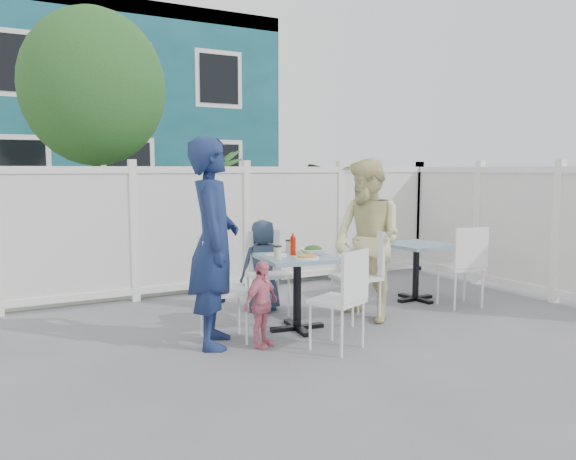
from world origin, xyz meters
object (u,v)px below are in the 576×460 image
chair_left (214,282)px  woman (368,240)px  chair_right (362,268)px  chair_near (345,292)px  boy (263,265)px  main_table (297,273)px  chair_back (265,266)px  toddler (261,304)px  spare_table (416,256)px  man (214,243)px

chair_left → woman: size_ratio=0.57×
chair_right → chair_left: bearing=87.8°
chair_near → boy: size_ratio=0.87×
main_table → chair_back: (0.01, 0.73, -0.04)m
woman → toddler: bearing=-84.8°
chair_near → boy: 1.58m
chair_back → chair_near: 1.48m
woman → toddler: woman is taller
main_table → chair_left: (-0.84, 0.03, -0.01)m
spare_table → chair_back: (-1.84, 0.32, -0.01)m
chair_near → man: (-0.93, 0.68, 0.41)m
spare_table → boy: size_ratio=0.69×
spare_table → chair_back: size_ratio=0.78×
chair_right → boy: boy is taller
boy → toddler: (-0.57, -1.15, -0.12)m
main_table → chair_back: size_ratio=0.86×
chair_right → chair_near: size_ratio=1.06×
spare_table → chair_right: chair_right is taller
chair_near → toddler: (-0.59, 0.43, -0.13)m
chair_near → man: 1.22m
woman → chair_near: bearing=-54.0°
woman → boy: 1.21m
chair_left → woman: woman is taller
chair_back → woman: woman is taller
chair_left → boy: size_ratio=0.94×
man → chair_near: bearing=-102.6°
chair_left → chair_back: bearing=141.7°
chair_back → woman: (0.81, -0.75, 0.32)m
toddler → main_table: bearing=1.7°
man → toddler: 0.69m
chair_left → chair_right: (1.63, -0.01, -0.01)m
spare_table → chair_near: (-1.81, -1.16, -0.02)m
main_table → chair_near: bearing=-86.2°
man → toddler: man is taller
main_table → man: (-0.88, -0.07, 0.36)m
chair_right → chair_back: chair_right is taller
woman → man: bearing=-95.8°
spare_table → boy: boy is taller
spare_table → chair_left: chair_left is taller
chair_back → woman: 1.15m
chair_near → toddler: chair_near is taller
chair_near → man: man is taller
main_table → toddler: (-0.54, -0.32, -0.18)m
chair_back → woman: bearing=143.7°
spare_table → man: 2.81m
boy → woman: bearing=137.8°
toddler → chair_near: bearing=-65.1°
toddler → woman: bearing=-16.4°
chair_near → boy: (-0.02, 1.58, -0.01)m
chair_left → chair_near: chair_left is taller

